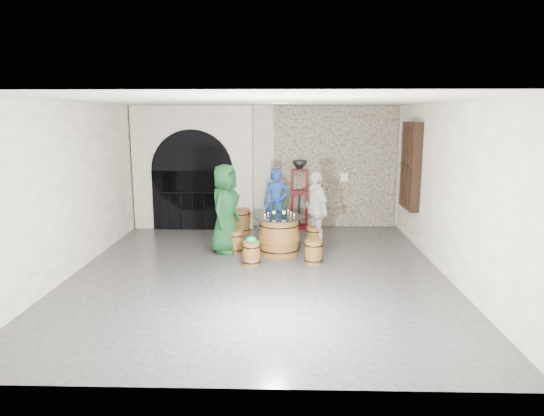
{
  "coord_description": "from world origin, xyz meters",
  "views": [
    {
      "loc": [
        0.49,
        -8.83,
        2.96
      ],
      "look_at": [
        0.22,
        1.06,
        1.05
      ],
      "focal_mm": 32.0,
      "sensor_mm": 36.0,
      "label": 1
    }
  ],
  "objects_px": {
    "barrel_stool_near_right": "(314,252)",
    "person_green": "(225,209)",
    "barrel_stool_near_left": "(251,253)",
    "barrel_stool_right": "(314,237)",
    "person_blue": "(277,204)",
    "barrel_stool_far": "(277,233)",
    "wine_bottle_left": "(274,211)",
    "barrel_stool_left": "(235,242)",
    "wine_bottle_right": "(284,209)",
    "barrel_table": "(279,236)",
    "side_barrel": "(242,221)",
    "wine_bottle_center": "(284,211)",
    "corking_press": "(299,189)",
    "person_white": "(316,210)"
  },
  "relations": [
    {
      "from": "barrel_stool_far",
      "to": "corking_press",
      "type": "relative_size",
      "value": 0.27
    },
    {
      "from": "person_white",
      "to": "wine_bottle_left",
      "type": "xyz_separation_m",
      "value": [
        -0.93,
        -0.59,
        0.09
      ]
    },
    {
      "from": "barrel_table",
      "to": "barrel_stool_right",
      "type": "xyz_separation_m",
      "value": [
        0.78,
        0.56,
        -0.17
      ]
    },
    {
      "from": "barrel_table",
      "to": "barrel_stool_near_right",
      "type": "xyz_separation_m",
      "value": [
        0.71,
        -0.65,
        -0.17
      ]
    },
    {
      "from": "barrel_stool_near_right",
      "to": "person_white",
      "type": "xyz_separation_m",
      "value": [
        0.11,
        1.24,
        0.63
      ]
    },
    {
      "from": "person_white",
      "to": "wine_bottle_left",
      "type": "height_order",
      "value": "person_white"
    },
    {
      "from": "barrel_stool_near_left",
      "to": "barrel_stool_right",
      "type": "bearing_deg",
      "value": 45.58
    },
    {
      "from": "barrel_stool_right",
      "to": "barrel_stool_left",
      "type": "bearing_deg",
      "value": -165.4
    },
    {
      "from": "barrel_stool_left",
      "to": "side_barrel",
      "type": "relative_size",
      "value": 0.79
    },
    {
      "from": "barrel_stool_left",
      "to": "person_white",
      "type": "xyz_separation_m",
      "value": [
        1.77,
        0.48,
        0.63
      ]
    },
    {
      "from": "barrel_stool_far",
      "to": "wine_bottle_center",
      "type": "bearing_deg",
      "value": -80.69
    },
    {
      "from": "person_blue",
      "to": "person_green",
      "type": "bearing_deg",
      "value": -128.99
    },
    {
      "from": "barrel_stool_far",
      "to": "wine_bottle_left",
      "type": "distance_m",
      "value": 1.21
    },
    {
      "from": "barrel_stool_right",
      "to": "wine_bottle_center",
      "type": "xyz_separation_m",
      "value": [
        -0.68,
        -0.57,
        0.71
      ]
    },
    {
      "from": "barrel_stool_near_left",
      "to": "wine_bottle_right",
      "type": "relative_size",
      "value": 1.48
    },
    {
      "from": "barrel_table",
      "to": "wine_bottle_right",
      "type": "relative_size",
      "value": 3.29
    },
    {
      "from": "barrel_stool_far",
      "to": "person_green",
      "type": "xyz_separation_m",
      "value": [
        -1.11,
        -0.83,
        0.73
      ]
    },
    {
      "from": "wine_bottle_center",
      "to": "wine_bottle_right",
      "type": "distance_m",
      "value": 0.2
    },
    {
      "from": "barrel_stool_far",
      "to": "wine_bottle_left",
      "type": "relative_size",
      "value": 1.48
    },
    {
      "from": "wine_bottle_center",
      "to": "side_barrel",
      "type": "distance_m",
      "value": 2.29
    },
    {
      "from": "person_green",
      "to": "wine_bottle_left",
      "type": "xyz_separation_m",
      "value": [
        1.06,
        -0.14,
        -0.01
      ]
    },
    {
      "from": "barrel_stool_near_right",
      "to": "person_green",
      "type": "height_order",
      "value": "person_green"
    },
    {
      "from": "barrel_table",
      "to": "barrel_stool_near_left",
      "type": "xyz_separation_m",
      "value": [
        -0.55,
        -0.79,
        -0.17
      ]
    },
    {
      "from": "barrel_stool_far",
      "to": "barrel_stool_near_left",
      "type": "relative_size",
      "value": 1.0
    },
    {
      "from": "barrel_stool_near_right",
      "to": "wine_bottle_right",
      "type": "xyz_separation_m",
      "value": [
        -0.61,
        0.85,
        0.71
      ]
    },
    {
      "from": "person_green",
      "to": "barrel_stool_near_right",
      "type": "bearing_deg",
      "value": -95.74
    },
    {
      "from": "barrel_stool_far",
      "to": "person_blue",
      "type": "height_order",
      "value": "person_blue"
    },
    {
      "from": "barrel_stool_near_right",
      "to": "person_blue",
      "type": "height_order",
      "value": "person_blue"
    },
    {
      "from": "barrel_stool_near_right",
      "to": "corking_press",
      "type": "distance_m",
      "value": 3.19
    },
    {
      "from": "barrel_stool_near_right",
      "to": "wine_bottle_center",
      "type": "distance_m",
      "value": 1.14
    },
    {
      "from": "barrel_stool_right",
      "to": "person_white",
      "type": "distance_m",
      "value": 0.63
    },
    {
      "from": "barrel_table",
      "to": "wine_bottle_center",
      "type": "distance_m",
      "value": 0.55
    },
    {
      "from": "barrel_stool_right",
      "to": "person_blue",
      "type": "height_order",
      "value": "person_blue"
    },
    {
      "from": "side_barrel",
      "to": "corking_press",
      "type": "bearing_deg",
      "value": 19.37
    },
    {
      "from": "barrel_stool_left",
      "to": "barrel_stool_far",
      "type": "xyz_separation_m",
      "value": [
        0.9,
        0.85,
        0.0
      ]
    },
    {
      "from": "barrel_stool_near_right",
      "to": "person_blue",
      "type": "xyz_separation_m",
      "value": [
        -0.78,
        1.94,
        0.63
      ]
    },
    {
      "from": "person_green",
      "to": "person_blue",
      "type": "height_order",
      "value": "person_green"
    },
    {
      "from": "barrel_stool_near_left",
      "to": "person_blue",
      "type": "height_order",
      "value": "person_blue"
    },
    {
      "from": "barrel_stool_far",
      "to": "side_barrel",
      "type": "height_order",
      "value": "side_barrel"
    },
    {
      "from": "barrel_stool_far",
      "to": "person_white",
      "type": "distance_m",
      "value": 1.14
    },
    {
      "from": "barrel_table",
      "to": "corking_press",
      "type": "distance_m",
      "value": 2.56
    },
    {
      "from": "barrel_stool_far",
      "to": "person_white",
      "type": "relative_size",
      "value": 0.28
    },
    {
      "from": "barrel_stool_near_right",
      "to": "wine_bottle_center",
      "type": "relative_size",
      "value": 1.48
    },
    {
      "from": "barrel_stool_left",
      "to": "wine_bottle_right",
      "type": "relative_size",
      "value": 1.48
    },
    {
      "from": "wine_bottle_right",
      "to": "barrel_stool_near_right",
      "type": "bearing_deg",
      "value": -54.29
    },
    {
      "from": "barrel_stool_near_left",
      "to": "person_green",
      "type": "distance_m",
      "value": 1.33
    },
    {
      "from": "person_blue",
      "to": "wine_bottle_center",
      "type": "height_order",
      "value": "person_blue"
    },
    {
      "from": "barrel_stool_near_right",
      "to": "side_barrel",
      "type": "relative_size",
      "value": 0.79
    },
    {
      "from": "barrel_stool_far",
      "to": "person_green",
      "type": "relative_size",
      "value": 0.25
    },
    {
      "from": "wine_bottle_left",
      "to": "wine_bottle_right",
      "type": "xyz_separation_m",
      "value": [
        0.21,
        0.2,
        0.0
      ]
    }
  ]
}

